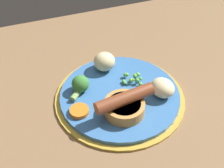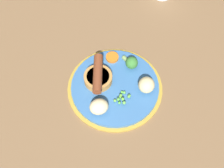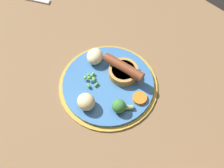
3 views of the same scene
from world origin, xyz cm
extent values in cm
cube|color=brown|center=(0.00, 0.00, 1.50)|extent=(110.00, 80.00, 3.00)
cylinder|color=#B79333|center=(1.90, -4.28, 3.25)|extent=(26.28, 26.28, 0.50)
cylinder|color=#386BA8|center=(1.90, -4.28, 3.70)|extent=(24.18, 24.18, 1.40)
cylinder|color=#BC8442|center=(2.90, 0.55, 5.59)|extent=(7.78, 7.78, 2.39)
cylinder|color=#33190C|center=(2.90, 0.55, 6.64)|extent=(6.22, 6.22, 0.30)
cylinder|color=brown|center=(2.90, 0.55, 8.01)|extent=(11.68, 4.02, 2.44)
sphere|color=#5FA338|center=(-1.73, -6.21, 5.41)|extent=(0.73, 0.73, 0.73)
sphere|color=#56B639|center=(-3.43, -6.25, 5.22)|extent=(0.73, 0.73, 0.73)
sphere|color=#56B73E|center=(0.18, -6.45, 4.89)|extent=(0.71, 0.71, 0.71)
sphere|color=#5DB738|center=(-2.45, -6.96, 5.71)|extent=(0.87, 0.87, 0.87)
sphere|color=#58A842|center=(-0.95, -8.54, 5.14)|extent=(0.87, 0.87, 0.87)
sphere|color=#5DA342|center=(-1.25, -8.43, 5.21)|extent=(0.81, 0.81, 0.81)
sphere|color=#4FA348|center=(-2.52, -5.81, 5.39)|extent=(0.92, 0.92, 0.92)
sphere|color=#67B33E|center=(-1.30, -6.30, 5.40)|extent=(0.84, 0.84, 0.84)
sphere|color=#61AE49|center=(-3.35, -7.46, 5.40)|extent=(0.92, 0.92, 0.92)
sphere|color=#64A940|center=(-2.87, -4.95, 5.00)|extent=(0.81, 0.81, 0.81)
sphere|color=#5BAD42|center=(0.23, -7.06, 4.81)|extent=(0.81, 0.81, 0.81)
sphere|color=#387A33|center=(8.99, -7.94, 6.16)|extent=(3.53, 3.53, 3.53)
cylinder|color=#7A9E56|center=(10.56, -6.23, 5.02)|extent=(2.62, 2.70, 1.23)
ellipsoid|color=beige|center=(2.31, -12.69, 6.47)|extent=(5.14, 4.93, 4.13)
ellipsoid|color=beige|center=(-5.87, -1.23, 6.26)|extent=(6.06, 6.37, 3.73)
cylinder|color=orange|center=(10.91, -2.14, 4.83)|extent=(3.89, 3.89, 0.86)
camera|label=1|loc=(18.53, 37.20, 48.44)|focal=50.00mm
camera|label=2|loc=(-40.22, -9.87, 78.39)|focal=50.00mm
camera|label=3|loc=(31.05, -34.33, 74.89)|focal=50.00mm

